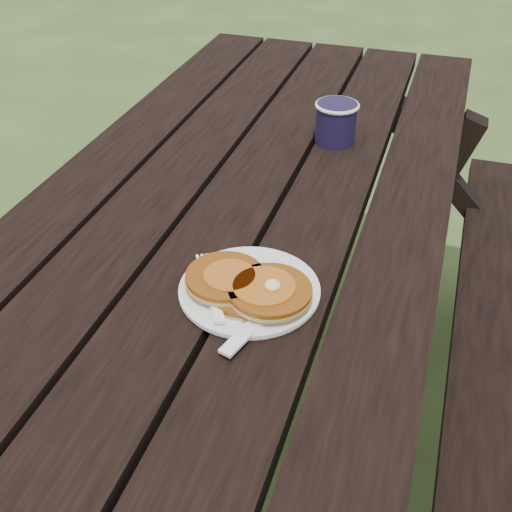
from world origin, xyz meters
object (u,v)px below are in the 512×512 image
(plate, at_px, (249,291))
(pancake_stack, at_px, (249,286))
(picnic_table, at_px, (242,346))
(coffee_cup, at_px, (336,120))

(plate, xyz_separation_m, pancake_stack, (0.00, -0.01, 0.02))
(picnic_table, relative_size, coffee_cup, 19.62)
(picnic_table, xyz_separation_m, coffee_cup, (0.12, 0.27, 0.43))
(plate, bearing_deg, picnic_table, 112.00)
(picnic_table, xyz_separation_m, pancake_stack, (0.11, -0.28, 0.41))
(plate, distance_m, pancake_stack, 0.02)
(plate, relative_size, coffee_cup, 2.22)
(picnic_table, height_order, coffee_cup, coffee_cup)
(coffee_cup, bearing_deg, pancake_stack, -91.01)
(pancake_stack, relative_size, coffee_cup, 2.08)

